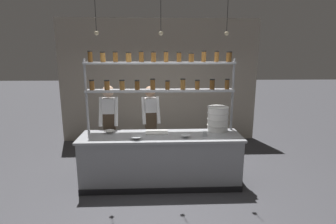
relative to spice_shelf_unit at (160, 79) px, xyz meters
name	(u,v)px	position (x,y,z in m)	size (l,w,h in m)	color
ground_plane	(161,183)	(0.00, -0.33, -1.88)	(40.00, 40.00, 0.00)	#3D3D42
back_wall	(159,81)	(0.00, 2.26, -0.27)	(5.23, 0.12, 3.22)	#9E9384
prep_counter	(161,160)	(0.00, -0.33, -1.42)	(2.83, 0.76, 0.92)	gray
spice_shelf_unit	(160,79)	(0.00, 0.00, 0.00)	(2.72, 0.28, 2.37)	#999BA0
chef_left	(110,123)	(-0.99, 0.22, -0.87)	(0.36, 0.30, 1.74)	black
chef_center	(151,121)	(-0.19, 0.44, -0.90)	(0.39, 0.32, 1.70)	black
container_stack	(218,119)	(1.06, -0.08, -0.74)	(0.39, 0.39, 0.46)	white
cutting_board	(157,132)	(-0.07, -0.19, -0.95)	(0.40, 0.26, 0.02)	silver
prep_bowl_near_left	(186,136)	(0.42, -0.47, -0.94)	(0.16, 0.16, 0.05)	silver
prep_bowl_center_front	(110,132)	(-0.92, -0.17, -0.94)	(0.18, 0.18, 0.05)	silver
prep_bowl_center_back	(137,138)	(-0.41, -0.54, -0.94)	(0.19, 0.19, 0.05)	#B2B7BC
serving_cup_front	(205,134)	(0.76, -0.41, -0.92)	(0.08, 0.08, 0.09)	#B2B7BC
pendant_light_row	(162,32)	(0.03, -0.33, 0.78)	(2.18, 0.07, 0.56)	black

